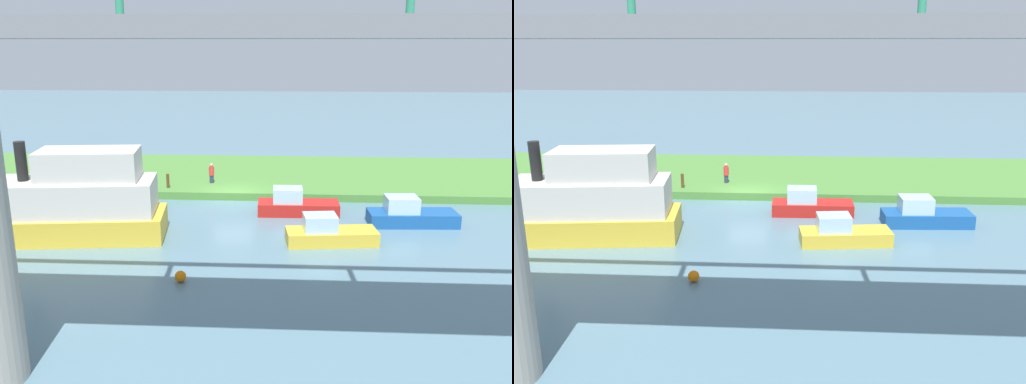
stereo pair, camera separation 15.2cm
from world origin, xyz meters
TOP-DOWN VIEW (x-y plane):
  - ground_plane at (0.00, 0.00)m, footprint 160.00×160.00m
  - grassy_bank at (0.00, -6.00)m, footprint 80.00×12.00m
  - person_on_bank at (1.73, -2.58)m, footprint 0.49×0.49m
  - mooring_post at (4.48, -1.10)m, footprint 0.20×0.20m
  - houseboat_blue at (7.62, 7.27)m, footprint 10.37×4.46m
  - motorboat_white at (-5.62, 7.39)m, footprint 4.76×2.14m
  - skiff_small at (12.41, 2.53)m, footprint 3.93×1.46m
  - pontoon_yellow at (-10.38, 4.17)m, footprint 4.99×1.98m
  - motorboat_red at (-4.01, 2.55)m, footprint 4.83×1.78m
  - marker_buoy at (1.05, 12.39)m, footprint 0.50×0.50m

SIDE VIEW (x-z plane):
  - ground_plane at x=0.00m, z-range 0.00..0.00m
  - grassy_bank at x=0.00m, z-range 0.00..0.50m
  - marker_buoy at x=1.05m, z-range 0.00..0.50m
  - skiff_small at x=12.41m, z-range -0.19..1.12m
  - motorboat_white at x=-5.62m, z-range -0.22..1.32m
  - motorboat_red at x=-4.01m, z-range -0.23..1.37m
  - pontoon_yellow at x=-10.38m, z-range -0.23..1.40m
  - mooring_post at x=4.48m, z-range 0.50..1.45m
  - person_on_bank at x=1.73m, z-range 0.51..1.90m
  - houseboat_blue at x=7.62m, z-range -0.67..4.48m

